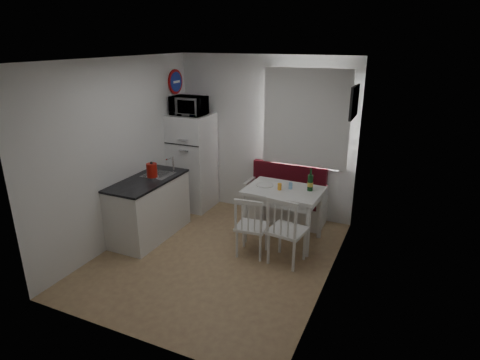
% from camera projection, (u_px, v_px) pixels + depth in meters
% --- Properties ---
extents(floor, '(3.00, 3.50, 0.02)m').
position_uv_depth(floor, '(217.00, 256.00, 5.50)').
color(floor, '#987451').
rests_on(floor, ground).
extents(ceiling, '(3.00, 3.50, 0.02)m').
position_uv_depth(ceiling, '(212.00, 59.00, 4.63)').
color(ceiling, white).
rests_on(ceiling, wall_back).
extents(wall_back, '(3.00, 0.02, 2.60)m').
position_uv_depth(wall_back, '(265.00, 137.00, 6.57)').
color(wall_back, white).
rests_on(wall_back, floor).
extents(wall_front, '(3.00, 0.02, 2.60)m').
position_uv_depth(wall_front, '(123.00, 220.00, 3.57)').
color(wall_front, white).
rests_on(wall_front, floor).
extents(wall_left, '(0.02, 3.50, 2.60)m').
position_uv_depth(wall_left, '(121.00, 153.00, 5.65)').
color(wall_left, white).
rests_on(wall_left, floor).
extents(wall_right, '(0.02, 3.50, 2.60)m').
position_uv_depth(wall_right, '(333.00, 183.00, 4.49)').
color(wall_right, white).
rests_on(wall_right, floor).
extents(window, '(1.22, 0.06, 1.47)m').
position_uv_depth(window, '(307.00, 121.00, 6.16)').
color(window, white).
rests_on(window, wall_back).
extents(curtain, '(1.35, 0.02, 1.50)m').
position_uv_depth(curtain, '(306.00, 119.00, 6.09)').
color(curtain, white).
rests_on(curtain, wall_back).
extents(kitchen_counter, '(0.62, 1.32, 1.16)m').
position_uv_depth(kitchen_counter, '(149.00, 207.00, 5.95)').
color(kitchen_counter, white).
rests_on(kitchen_counter, floor).
extents(wall_sign, '(0.03, 0.40, 0.40)m').
position_uv_depth(wall_sign, '(176.00, 82.00, 6.60)').
color(wall_sign, '#192F9B').
rests_on(wall_sign, wall_left).
extents(picture_frame, '(0.04, 0.52, 0.42)m').
position_uv_depth(picture_frame, '(354.00, 102.00, 5.19)').
color(picture_frame, black).
rests_on(picture_frame, wall_right).
extents(bench, '(1.28, 0.49, 0.92)m').
position_uv_depth(bench, '(285.00, 203.00, 6.51)').
color(bench, white).
rests_on(bench, floor).
extents(dining_table, '(1.09, 0.78, 0.80)m').
position_uv_depth(dining_table, '(284.00, 195.00, 5.73)').
color(dining_table, white).
rests_on(dining_table, floor).
extents(chair_left, '(0.44, 0.43, 0.46)m').
position_uv_depth(chair_left, '(249.00, 221.00, 5.32)').
color(chair_left, white).
rests_on(chair_left, floor).
extents(chair_right, '(0.50, 0.48, 0.51)m').
position_uv_depth(chair_right, '(285.00, 225.00, 5.10)').
color(chair_right, white).
rests_on(chair_right, floor).
extents(fridge, '(0.66, 0.66, 1.64)m').
position_uv_depth(fridge, '(193.00, 162.00, 6.89)').
color(fridge, white).
rests_on(fridge, floor).
extents(microwave, '(0.55, 0.37, 0.30)m').
position_uv_depth(microwave, '(189.00, 106.00, 6.52)').
color(microwave, white).
rests_on(microwave, fridge).
extents(kettle, '(0.18, 0.18, 0.25)m').
position_uv_depth(kettle, '(152.00, 170.00, 5.80)').
color(kettle, '#A6160D').
rests_on(kettle, kitchen_counter).
extents(wine_bottle, '(0.08, 0.08, 0.32)m').
position_uv_depth(wine_bottle, '(310.00, 180.00, 5.60)').
color(wine_bottle, '#133E1A').
rests_on(wine_bottle, dining_table).
extents(drinking_glass_orange, '(0.06, 0.06, 0.10)m').
position_uv_depth(drinking_glass_orange, '(280.00, 187.00, 5.66)').
color(drinking_glass_orange, '#FDA42A').
rests_on(drinking_glass_orange, dining_table).
extents(drinking_glass_blue, '(0.05, 0.05, 0.09)m').
position_uv_depth(drinking_glass_blue, '(290.00, 186.00, 5.70)').
color(drinking_glass_blue, '#8FC3F3').
rests_on(drinking_glass_blue, dining_table).
extents(plate, '(0.25, 0.25, 0.02)m').
position_uv_depth(plate, '(265.00, 185.00, 5.83)').
color(plate, white).
rests_on(plate, dining_table).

